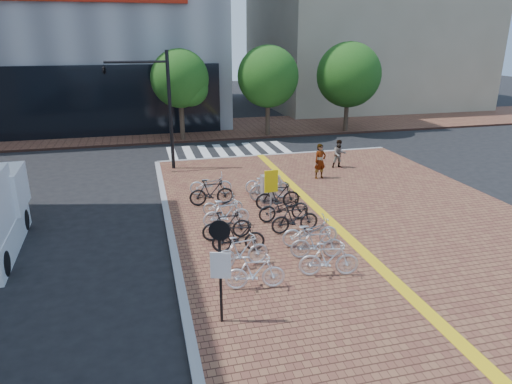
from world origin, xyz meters
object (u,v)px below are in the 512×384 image
object	(u,v)px
bike_6	(212,192)
notice_sign	(220,260)
bike_7	(211,184)
yellow_sign	(271,186)
bike_5	(223,204)
bike_11	(295,218)
pedestrian_b	(339,154)
bike_0	(255,272)
bike_2	(238,237)
bike_1	(242,251)
traffic_light_pole	(140,89)
bike_3	(227,225)
bike_12	(284,208)
bike_4	(226,214)
bike_9	(317,243)
bike_10	(310,232)
pedestrian_a	(320,161)
bike_14	(270,187)
bike_8	(329,259)
bike_15	(264,182)
utility_box	(268,189)
bike_13	(278,196)

from	to	relation	value
bike_6	notice_sign	distance (m)	8.39
bike_7	yellow_sign	distance (m)	3.99
bike_5	bike_11	size ratio (longest dim) A/B	0.90
pedestrian_b	bike_7	bearing A→B (deg)	-153.70
bike_0	bike_2	world-z (taller)	bike_2
bike_1	traffic_light_pole	world-z (taller)	traffic_light_pole
bike_3	bike_12	world-z (taller)	same
bike_4	bike_11	bearing A→B (deg)	-117.55
bike_9	traffic_light_pole	distance (m)	13.18
bike_2	yellow_sign	xyz separation A→B (m)	(1.79, 2.40, 0.84)
bike_3	yellow_sign	world-z (taller)	yellow_sign
bike_1	bike_10	xyz separation A→B (m)	(2.55, 0.93, -0.02)
bike_0	pedestrian_a	world-z (taller)	pedestrian_a
bike_5	bike_12	size ratio (longest dim) A/B	0.80
bike_3	bike_10	xyz separation A→B (m)	(2.61, -1.18, -0.01)
bike_6	pedestrian_a	bearing A→B (deg)	-65.05
bike_2	traffic_light_pole	distance (m)	11.51
bike_5	bike_4	bearing A→B (deg)	177.19
bike_0	traffic_light_pole	distance (m)	13.72
bike_0	traffic_light_pole	bearing A→B (deg)	18.90
pedestrian_b	notice_sign	world-z (taller)	notice_sign
bike_10	traffic_light_pole	world-z (taller)	traffic_light_pole
bike_11	bike_7	bearing A→B (deg)	22.84
bike_11	traffic_light_pole	size ratio (longest dim) A/B	0.29
bike_10	bike_7	bearing A→B (deg)	24.70
bike_4	pedestrian_a	distance (m)	7.46
bike_0	bike_14	size ratio (longest dim) A/B	0.91
bike_0	bike_1	distance (m)	1.31
bike_2	notice_sign	size ratio (longest dim) A/B	0.64
yellow_sign	bike_11	bearing A→B (deg)	-70.32
bike_5	yellow_sign	size ratio (longest dim) A/B	0.81
bike_9	yellow_sign	bearing A→B (deg)	19.16
bike_8	pedestrian_a	distance (m)	9.78
notice_sign	bike_2	bearing A→B (deg)	71.76
bike_3	bike_15	xyz separation A→B (m)	(2.59, 4.57, -0.05)
bike_2	bike_6	size ratio (longest dim) A/B	0.94
bike_7	bike_8	size ratio (longest dim) A/B	1.05
bike_5	yellow_sign	xyz separation A→B (m)	(1.69, -0.97, 0.95)
bike_1	utility_box	distance (m)	5.85
bike_6	utility_box	distance (m)	2.36
bike_13	bike_14	distance (m)	1.15
bike_9	notice_sign	size ratio (longest dim) A/B	0.62
bike_2	pedestrian_b	xyz separation A→B (m)	(7.32, 8.49, 0.23)
bike_4	bike_6	world-z (taller)	bike_6
bike_7	bike_15	size ratio (longest dim) A/B	1.02
pedestrian_b	bike_6	bearing A→B (deg)	-145.60
bike_6	pedestrian_a	distance (m)	6.27
bike_8	utility_box	bearing A→B (deg)	11.81
bike_4	bike_12	world-z (taller)	bike_4
bike_4	pedestrian_a	xyz separation A→B (m)	(5.62, 4.89, 0.34)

